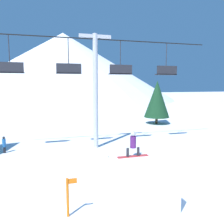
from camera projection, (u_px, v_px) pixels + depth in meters
name	position (u px, v px, depth m)	size (l,w,h in m)	color
ground_plane	(156.00, 204.00, 9.11)	(220.00, 220.00, 0.00)	white
mountain_ridge	(64.00, 66.00, 72.39)	(71.74, 71.74, 21.51)	silver
snow_ramp	(140.00, 181.00, 9.70)	(2.03, 3.36, 1.41)	white
snowboarder	(133.00, 144.00, 10.71)	(1.59, 0.29, 1.28)	#B22D2D
chairlift	(96.00, 79.00, 16.57)	(18.66, 0.44, 8.70)	#B2B2B7
pine_tree_far	(157.00, 99.00, 27.16)	(3.14, 3.14, 5.38)	#4C3823
trail_marker	(68.00, 196.00, 8.17)	(0.41, 0.10, 1.51)	orange
distant_skier	(4.00, 144.00, 15.78)	(0.24, 0.24, 1.23)	black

